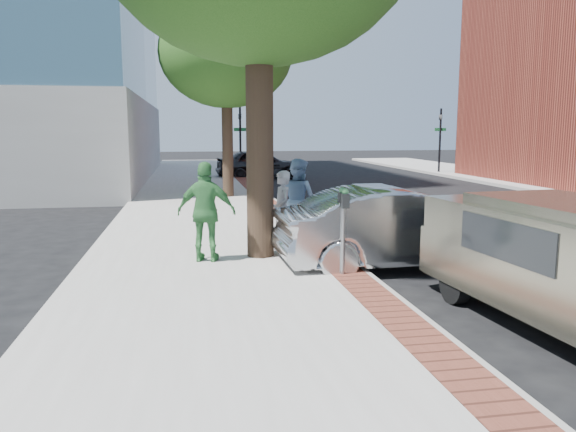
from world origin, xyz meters
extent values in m
plane|color=black|center=(0.00, 0.00, 0.00)|extent=(120.00, 120.00, 0.00)
cube|color=#9E9991|center=(-1.50, 8.00, 0.07)|extent=(5.00, 60.00, 0.15)
cube|color=brown|center=(0.70, 8.00, 0.15)|extent=(0.60, 60.00, 0.01)
cube|color=gray|center=(1.05, 8.00, 0.07)|extent=(0.10, 60.00, 0.15)
cylinder|color=black|center=(0.90, 22.00, 1.90)|extent=(0.12, 0.12, 3.80)
imported|color=black|center=(0.90, 22.00, 3.00)|extent=(0.18, 0.15, 0.90)
cube|color=#1E7238|center=(0.90, 22.00, 2.60)|extent=(0.70, 0.03, 0.18)
cylinder|color=black|center=(12.50, 22.00, 1.90)|extent=(0.12, 0.12, 3.80)
imported|color=black|center=(12.50, 22.00, 3.00)|extent=(0.18, 0.15, 0.90)
cube|color=#1E7238|center=(12.50, 22.00, 2.60)|extent=(0.70, 0.03, 0.18)
cylinder|color=black|center=(-0.60, 1.90, 2.35)|extent=(0.52, 0.52, 4.40)
cylinder|color=black|center=(-0.50, 12.00, 2.08)|extent=(0.40, 0.40, 3.85)
ellipsoid|color=#174313|center=(-0.50, 12.00, 5.32)|extent=(4.80, 4.80, 3.94)
cylinder|color=gray|center=(0.58, 0.21, 0.72)|extent=(0.07, 0.07, 1.15)
cube|color=#2D3030|center=(0.58, 0.12, 1.42)|extent=(0.12, 0.14, 0.24)
cube|color=#2D3030|center=(0.58, 0.30, 1.42)|extent=(0.12, 0.14, 0.24)
sphere|color=#3F8C4C|center=(0.58, 0.12, 1.57)|extent=(0.11, 0.11, 0.11)
sphere|color=#3F8C4C|center=(0.58, 0.30, 1.57)|extent=(0.11, 0.11, 0.11)
imported|color=#B7B6BC|center=(-0.11, 2.31, 0.96)|extent=(0.45, 0.63, 1.62)
imported|color=#7D9DC2|center=(0.40, 3.20, 1.06)|extent=(1.09, 1.12, 1.82)
imported|color=#397F3F|center=(-1.64, 1.61, 1.08)|extent=(1.17, 0.71, 1.86)
imported|color=#AAAEB1|center=(1.93, 1.07, 0.77)|extent=(4.69, 1.76, 1.53)
imported|color=black|center=(1.85, 21.13, 0.78)|extent=(4.77, 2.31, 1.57)
cube|color=gray|center=(2.82, -2.55, 0.92)|extent=(2.14, 4.58, 1.25)
cube|color=gray|center=(2.65, -0.61, 0.67)|extent=(1.78, 0.98, 0.74)
cylinder|color=black|center=(1.94, -1.18, 0.30)|extent=(0.25, 0.61, 0.59)
cylinder|color=black|center=(3.45, -1.05, 0.30)|extent=(0.25, 0.61, 0.59)
cube|color=black|center=(1.92, -2.44, 1.20)|extent=(0.18, 1.85, 0.51)
cube|color=black|center=(2.61, -0.19, 0.97)|extent=(1.48, 0.15, 0.37)
camera|label=1|loc=(-1.96, -8.75, 2.58)|focal=35.00mm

